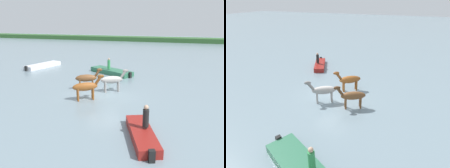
# 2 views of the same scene
# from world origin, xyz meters

# --- Properties ---
(ground_plane) EXTENTS (156.18, 156.18, 0.00)m
(ground_plane) POSITION_xyz_m (0.00, 0.00, 0.00)
(ground_plane) COLOR gray
(horse_lead) EXTENTS (2.25, 1.62, 1.89)m
(horse_lead) POSITION_xyz_m (0.43, 0.75, 1.04)
(horse_lead) COLOR #9E9993
(horse_lead) RESTS_ON ground_plane
(horse_rear_stallion) EXTENTS (2.20, 1.76, 1.91)m
(horse_rear_stallion) POSITION_xyz_m (-0.77, -1.90, 1.05)
(horse_rear_stallion) COLOR brown
(horse_rear_stallion) RESTS_ON ground_plane
(horse_mid_herd) EXTENTS (2.27, 1.44, 1.85)m
(horse_mid_herd) POSITION_xyz_m (-1.91, 0.70, 1.02)
(horse_mid_herd) COLOR brown
(horse_mid_herd) RESTS_ON ground_plane
(boat_launch_far) EXTENTS (2.57, 4.08, 0.72)m
(boat_launch_far) POSITION_xyz_m (4.45, -6.49, 0.16)
(boat_launch_far) COLOR maroon
(boat_launch_far) RESTS_ON ground_plane
(person_spotter_bow) EXTENTS (0.32, 0.32, 1.19)m
(person_spotter_bow) POSITION_xyz_m (4.57, -6.21, 1.12)
(person_spotter_bow) COLOR black
(person_spotter_bow) RESTS_ON boat_launch_far
(person_helmsman_aft) EXTENTS (0.32, 0.32, 1.19)m
(person_helmsman_aft) POSITION_xyz_m (-2.15, 7.08, 1.16)
(person_helmsman_aft) COLOR #338C4C
(person_helmsman_aft) RESTS_ON boat_tender_starboard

